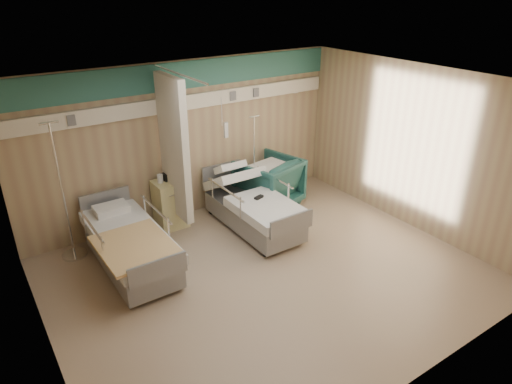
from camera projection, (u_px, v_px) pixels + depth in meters
ground at (268, 275)px, 6.79m from camera, size 6.00×5.00×0.00m
room_walls at (257, 153)px, 6.18m from camera, size 6.04×5.04×2.82m
bed_right at (253, 212)px, 7.94m from camera, size 1.00×2.16×0.63m
bed_left at (131, 250)px, 6.82m from camera, size 1.00×2.16×0.63m
bedside_cabinet at (170, 204)px, 7.98m from camera, size 0.50×0.48×0.85m
visitor_armchair at (269, 182)px, 8.70m from camera, size 1.25×1.28×0.96m
waffle_blanket at (271, 158)px, 8.45m from camera, size 0.74×0.68×0.07m
iv_stand_right at (254, 189)px, 8.71m from camera, size 0.32×0.32×1.79m
iv_stand_left at (70, 231)px, 7.08m from camera, size 0.39×0.39×2.20m
call_remote at (259, 197)px, 7.71m from camera, size 0.18×0.12×0.04m
tan_blanket at (135, 246)px, 6.30m from camera, size 0.98×1.22×0.04m
toiletry_bag at (169, 176)px, 7.88m from camera, size 0.26×0.20×0.13m
white_cup at (160, 179)px, 7.75m from camera, size 0.12×0.12×0.15m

